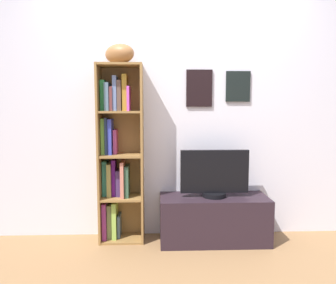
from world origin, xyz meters
TOP-DOWN VIEW (x-y plane):
  - back_wall at (0.00, 1.13)m, footprint 4.80×0.08m
  - bookshelf at (-0.54, 1.00)m, footprint 0.41×0.27m
  - football at (-0.50, 0.96)m, footprint 0.34×0.29m
  - tv_stand at (0.37, 0.89)m, footprint 1.01×0.41m
  - television at (0.37, 0.90)m, footprint 0.63×0.22m

SIDE VIEW (x-z plane):
  - tv_stand at x=0.37m, z-range 0.00..0.43m
  - television at x=0.37m, z-range 0.42..0.86m
  - bookshelf at x=-0.54m, z-range -0.02..1.63m
  - back_wall at x=0.00m, z-range 0.00..2.36m
  - football at x=-0.50m, z-range 1.65..1.83m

